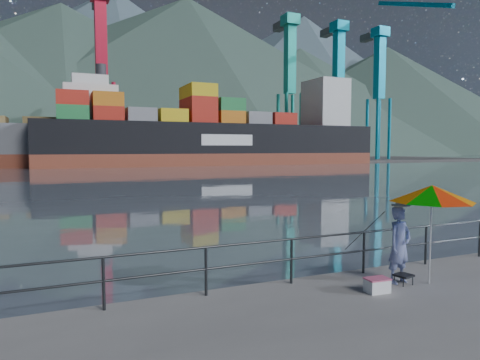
{
  "coord_description": "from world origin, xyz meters",
  "views": [
    {
      "loc": [
        -3.73,
        -6.42,
        3.01
      ],
      "look_at": [
        1.6,
        6.0,
        2.0
      ],
      "focal_mm": 32.0,
      "sensor_mm": 36.0,
      "label": 1
    }
  ],
  "objects_px": {
    "fisherman": "(400,245)",
    "bulk_carrier": "(3,141)",
    "cooler_bag": "(377,286)",
    "beach_umbrella": "(432,194)",
    "container_ship": "(225,134)"
  },
  "relations": [
    {
      "from": "fisherman",
      "to": "bulk_carrier",
      "type": "height_order",
      "value": "bulk_carrier"
    },
    {
      "from": "cooler_bag",
      "to": "beach_umbrella",
      "type": "bearing_deg",
      "value": 4.08
    },
    {
      "from": "bulk_carrier",
      "to": "container_ship",
      "type": "distance_m",
      "value": 38.79
    },
    {
      "from": "fisherman",
      "to": "container_ship",
      "type": "height_order",
      "value": "container_ship"
    },
    {
      "from": "cooler_bag",
      "to": "container_ship",
      "type": "xyz_separation_m",
      "value": [
        24.46,
        71.74,
        5.65
      ]
    },
    {
      "from": "beach_umbrella",
      "to": "bulk_carrier",
      "type": "bearing_deg",
      "value": 101.88
    },
    {
      "from": "fisherman",
      "to": "cooler_bag",
      "type": "height_order",
      "value": "fisherman"
    },
    {
      "from": "cooler_bag",
      "to": "container_ship",
      "type": "bearing_deg",
      "value": 75.05
    },
    {
      "from": "beach_umbrella",
      "to": "container_ship",
      "type": "height_order",
      "value": "container_ship"
    },
    {
      "from": "cooler_bag",
      "to": "container_ship",
      "type": "relative_size",
      "value": 0.01
    },
    {
      "from": "fisherman",
      "to": "container_ship",
      "type": "distance_m",
      "value": 75.36
    },
    {
      "from": "fisherman",
      "to": "cooler_bag",
      "type": "bearing_deg",
      "value": -168.76
    },
    {
      "from": "fisherman",
      "to": "cooler_bag",
      "type": "distance_m",
      "value": 1.2
    },
    {
      "from": "container_ship",
      "to": "beach_umbrella",
      "type": "bearing_deg",
      "value": -107.77
    },
    {
      "from": "bulk_carrier",
      "to": "container_ship",
      "type": "bearing_deg",
      "value": -4.04
    }
  ]
}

